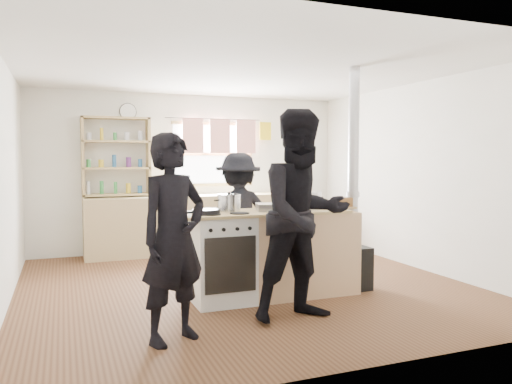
# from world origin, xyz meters

# --- Properties ---
(ground) EXTENTS (5.00, 5.00, 0.01)m
(ground) POSITION_xyz_m (0.00, 0.00, -0.01)
(ground) COLOR brown
(ground) RESTS_ON ground
(back_counter) EXTENTS (3.40, 0.55, 0.90)m
(back_counter) POSITION_xyz_m (0.00, 2.22, 0.45)
(back_counter) COLOR tan
(back_counter) RESTS_ON ground
(shelving_unit) EXTENTS (1.00, 0.28, 1.20)m
(shelving_unit) POSITION_xyz_m (-1.20, 2.34, 1.51)
(shelving_unit) COLOR tan
(shelving_unit) RESTS_ON back_counter
(thermos) EXTENTS (0.10, 0.10, 0.32)m
(thermos) POSITION_xyz_m (0.76, 2.22, 1.06)
(thermos) COLOR silver
(thermos) RESTS_ON back_counter
(cooking_island) EXTENTS (1.97, 0.64, 0.93)m
(cooking_island) POSITION_xyz_m (0.14, -0.55, 0.47)
(cooking_island) COLOR white
(cooking_island) RESTS_ON ground
(skillet_greens) EXTENTS (0.28, 0.28, 0.05)m
(skillet_greens) POSITION_xyz_m (-0.63, -0.63, 0.96)
(skillet_greens) COLOR black
(skillet_greens) RESTS_ON cooking_island
(roast_tray) EXTENTS (0.38, 0.35, 0.08)m
(roast_tray) POSITION_xyz_m (0.11, -0.56, 0.97)
(roast_tray) COLOR silver
(roast_tray) RESTS_ON cooking_island
(stockpot_stove) EXTENTS (0.25, 0.25, 0.20)m
(stockpot_stove) POSITION_xyz_m (-0.32, -0.43, 1.02)
(stockpot_stove) COLOR silver
(stockpot_stove) RESTS_ON cooking_island
(stockpot_counter) EXTENTS (0.29, 0.29, 0.21)m
(stockpot_counter) POSITION_xyz_m (0.55, -0.57, 1.03)
(stockpot_counter) COLOR silver
(stockpot_counter) RESTS_ON cooking_island
(bread_board) EXTENTS (0.29, 0.22, 0.12)m
(bread_board) POSITION_xyz_m (0.93, -0.63, 0.98)
(bread_board) COLOR tan
(bread_board) RESTS_ON cooking_island
(flue_heater) EXTENTS (0.35, 0.35, 2.50)m
(flue_heater) POSITION_xyz_m (1.09, -0.60, 0.65)
(flue_heater) COLOR black
(flue_heater) RESTS_ON ground
(person_near_left) EXTENTS (0.73, 0.64, 1.70)m
(person_near_left) POSITION_xyz_m (-1.14, -1.47, 0.85)
(person_near_left) COLOR black
(person_near_left) RESTS_ON ground
(person_near_right) EXTENTS (0.99, 0.80, 1.94)m
(person_near_right) POSITION_xyz_m (0.09, -1.36, 0.97)
(person_near_right) COLOR black
(person_near_right) RESTS_ON ground
(person_far) EXTENTS (1.00, 0.58, 1.55)m
(person_far) POSITION_xyz_m (0.05, 0.35, 0.78)
(person_far) COLOR black
(person_far) RESTS_ON ground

